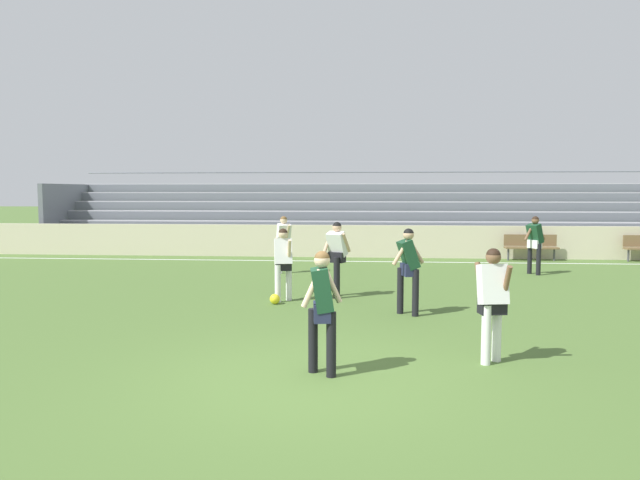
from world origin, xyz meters
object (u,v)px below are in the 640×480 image
Objects in this scene: player_white_pressing_high at (284,239)px; player_dark_wide_left at (322,302)px; player_white_trailing_run at (337,252)px; bleacher_stand at (386,214)px; player_white_wide_right at (283,258)px; player_dark_challenging at (408,263)px; player_white_overlapping at (492,295)px; player_dark_on_ball at (535,240)px; soccer_ball at (275,299)px; bench_far_right at (531,245)px.

player_dark_wide_left is at bearing -78.75° from player_white_pressing_high.
player_dark_wide_left is (0.10, -5.64, -0.06)m from player_white_trailing_run.
bleacher_stand reaches higher than player_white_wide_right.
player_dark_challenging is at bearing -89.88° from bleacher_stand.
player_white_pressing_high is at bearing 115.91° from player_white_overlapping.
player_dark_on_ball is at bearing -59.67° from bleacher_stand.
player_white_pressing_high is (-1.87, 9.38, 0.03)m from player_dark_wide_left.
player_dark_on_ball reaches higher than player_white_pressing_high.
soccer_ball is at bearing 106.44° from player_dark_wide_left.
player_white_pressing_high reaches higher than bench_far_right.
bleacher_stand is 11.92m from player_white_wide_right.
player_white_wide_right is 7.31× the size of soccer_ball.
player_dark_challenging is at bearing -124.50° from player_dark_on_ball.
player_white_pressing_high is (-8.15, -3.85, 0.46)m from bench_far_right.
bleacher_stand is 16.29× the size of player_dark_on_ball.
player_white_trailing_run is at bearing 91.05° from player_dark_wide_left.
player_white_trailing_run is 7.84× the size of soccer_ball.
player_white_pressing_high is at bearing 115.25° from player_white_trailing_run.
player_dark_wide_left reaches higher than bench_far_right.
bleacher_stand is 16.02× the size of player_white_trailing_run.
player_white_trailing_run is at bearing -64.75° from player_white_pressing_high.
player_white_trailing_run reaches higher than bench_far_right.
player_dark_on_ball reaches higher than player_dark_wide_left.
bench_far_right is 9.93m from player_white_trailing_run.
player_dark_on_ball is at bearing 36.41° from player_white_trailing_run.
bleacher_stand is 8.07m from player_dark_on_ball.
player_dark_on_ball is (4.04, 5.88, -0.00)m from player_dark_challenging.
soccer_ball is (-1.28, -0.95, -0.92)m from player_white_trailing_run.
player_dark_wide_left reaches higher than player_white_overlapping.
soccer_ball is at bearing -110.86° from player_white_wide_right.
player_white_trailing_run is 6.87m from player_dark_on_ball.
player_white_pressing_high is at bearing -113.86° from bleacher_stand.
player_dark_challenging is at bearing 70.17° from player_dark_wide_left.
player_dark_on_ball is 1.03× the size of player_dark_wide_left.
bench_far_right is 1.04× the size of player_white_trailing_run.
soccer_ball is at bearing -143.52° from player_white_trailing_run.
soccer_ball is (-1.39, 4.69, -0.87)m from player_dark_wide_left.
player_dark_on_ball is at bearing 55.50° from player_dark_challenging.
player_dark_on_ball is (4.07, -6.95, -0.44)m from bleacher_stand.
player_white_wide_right is 4.38m from player_white_pressing_high.
player_white_pressing_high is 4.80m from soccer_ball.
bench_far_right is 13.13m from player_white_overlapping.
player_dark_wide_left is at bearing -76.07° from player_white_wide_right.
soccer_ball is (-2.77, 0.85, -0.91)m from player_dark_challenging.
bleacher_stand is at bearing 145.10° from bench_far_right.
player_dark_challenging is at bearing 107.04° from player_white_overlapping.
player_white_overlapping is (-3.08, -9.00, -0.05)m from player_dark_on_ball.
player_white_pressing_high is (-1.76, 3.74, -0.03)m from player_white_trailing_run.
player_dark_wide_left is 0.98× the size of player_white_pressing_high.
player_white_overlapping is at bearing -72.96° from player_dark_challenging.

